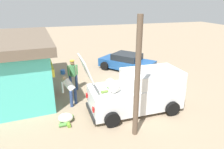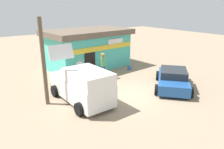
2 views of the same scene
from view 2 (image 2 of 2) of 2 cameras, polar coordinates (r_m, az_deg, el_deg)
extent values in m
plane|color=gray|center=(12.71, 4.75, -5.06)|extent=(60.00, 60.00, 0.00)
cube|color=#4CC6B7|center=(17.87, -6.32, 6.20)|extent=(6.46, 4.05, 2.69)
cube|color=yellow|center=(16.30, -2.66, 7.07)|extent=(5.89, 0.57, 0.36)
cube|color=black|center=(15.87, -5.87, 3.43)|extent=(0.90, 0.13, 2.00)
cube|color=white|center=(17.12, 0.92, 8.54)|extent=(1.50, 0.17, 0.60)
cube|color=brown|center=(17.62, -6.50, 11.15)|extent=(7.04, 4.62, 0.42)
cube|color=white|center=(11.63, -8.27, -3.62)|extent=(1.79, 4.19, 1.08)
cube|color=white|center=(10.70, -6.39, -0.61)|extent=(1.69, 2.61, 0.63)
cube|color=black|center=(9.73, -2.58, -2.65)|extent=(1.45, 0.11, 0.48)
cube|color=white|center=(13.10, -13.43, 5.85)|extent=(1.54, 0.40, 0.88)
ellipsoid|color=silver|center=(12.23, -12.65, 0.89)|extent=(0.48, 0.40, 0.40)
ellipsoid|color=silver|center=(12.41, -10.57, 1.33)|extent=(0.51, 0.43, 0.43)
ellipsoid|color=silver|center=(12.19, -12.29, 0.97)|extent=(0.54, 0.45, 0.45)
cylinder|color=olive|center=(12.62, -13.05, 0.70)|extent=(0.16, 0.31, 0.11)
cylinder|color=green|center=(12.43, -10.85, 0.56)|extent=(0.27, 0.21, 0.10)
cylinder|color=green|center=(12.46, -11.01, 0.63)|extent=(0.19, 0.24, 0.12)
cylinder|color=#548D39|center=(12.40, -11.12, 0.56)|extent=(0.25, 0.21, 0.13)
cube|color=black|center=(13.57, -12.60, -2.75)|extent=(1.62, 0.12, 0.16)
cube|color=red|center=(13.17, -15.37, -1.24)|extent=(0.14, 0.06, 0.20)
cube|color=red|center=(13.68, -10.25, -0.15)|extent=(0.14, 0.06, 0.20)
cylinder|color=black|center=(10.26, -8.76, -9.13)|extent=(0.23, 0.66, 0.65)
cylinder|color=black|center=(11.15, -0.41, -6.60)|extent=(0.23, 0.66, 0.65)
cylinder|color=black|center=(12.61, -15.02, -4.25)|extent=(0.23, 0.66, 0.65)
cylinder|color=black|center=(13.35, -7.74, -2.52)|extent=(0.23, 0.66, 0.65)
cube|color=#1E4C8C|center=(13.92, 15.89, -1.58)|extent=(4.13, 3.91, 0.59)
cube|color=#1E2328|center=(13.76, 16.08, 0.46)|extent=(2.44, 2.41, 0.44)
cylinder|color=black|center=(15.32, 19.17, -0.72)|extent=(0.61, 0.57, 0.62)
cylinder|color=black|center=(15.21, 12.09, -0.24)|extent=(0.61, 0.57, 0.62)
cylinder|color=black|center=(12.82, 20.31, -4.49)|extent=(0.61, 0.57, 0.62)
cylinder|color=black|center=(12.68, 11.80, -3.95)|extent=(0.61, 0.57, 0.62)
cylinder|color=navy|center=(15.35, -2.79, 0.81)|extent=(0.15, 0.15, 0.87)
cylinder|color=navy|center=(15.10, -1.99, 0.52)|extent=(0.15, 0.15, 0.87)
cylinder|color=#4C9959|center=(15.02, -2.43, 3.38)|extent=(0.37, 0.37, 0.62)
sphere|color=#8C6647|center=(14.92, -2.45, 4.97)|extent=(0.24, 0.24, 0.24)
cylinder|color=gold|center=(14.88, -2.46, 5.48)|extent=(0.26, 0.26, 0.05)
cylinder|color=#4C9959|center=(15.20, -2.99, 3.61)|extent=(0.09, 0.09, 0.59)
cylinder|color=#4C9959|center=(14.83, -1.85, 3.26)|extent=(0.09, 0.09, 0.59)
cylinder|color=navy|center=(14.58, -9.37, -0.44)|extent=(0.15, 0.15, 0.83)
cylinder|color=navy|center=(14.50, -8.07, -0.49)|extent=(0.15, 0.15, 0.83)
cylinder|color=silver|center=(14.55, -8.65, 2.11)|extent=(0.69, 0.71, 0.66)
sphere|color=tan|center=(14.74, -8.44, 3.50)|extent=(0.22, 0.22, 0.22)
cylinder|color=silver|center=(14.81, -9.35, 2.09)|extent=(0.09, 0.09, 0.56)
cylinder|color=silver|center=(14.70, -7.54, 2.06)|extent=(0.09, 0.09, 0.56)
ellipsoid|color=silver|center=(14.51, -14.38, -1.76)|extent=(0.55, 0.67, 0.40)
cylinder|color=#62B63F|center=(14.48, -15.17, -2.38)|extent=(0.26, 0.22, 0.16)
cylinder|color=#61933B|center=(14.38, -13.38, -2.45)|extent=(0.31, 0.19, 0.13)
cylinder|color=#6EA02F|center=(14.36, -15.56, -2.61)|extent=(0.25, 0.16, 0.15)
cylinder|color=#509141|center=(14.59, -15.66, -2.29)|extent=(0.17, 0.31, 0.14)
cylinder|color=#5CA640|center=(14.73, -14.62, -2.03)|extent=(0.28, 0.17, 0.14)
cylinder|color=blue|center=(17.30, 4.71, 1.79)|extent=(0.32, 0.32, 0.31)
cylinder|color=brown|center=(11.17, -17.74, 2.95)|extent=(0.20, 0.20, 4.47)
camera|label=1|loc=(13.27, -48.77, 11.68)|focal=31.99mm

